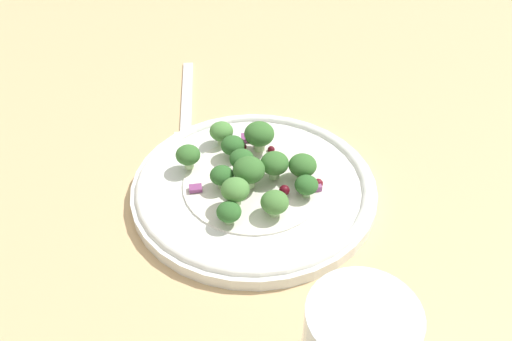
{
  "coord_description": "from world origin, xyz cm",
  "views": [
    {
      "loc": [
        25.24,
        -28.5,
        35.94
      ],
      "look_at": [
        -1.06,
        0.28,
        2.7
      ],
      "focal_mm": 38.75,
      "sensor_mm": 36.0,
      "label": 1
    }
  ],
  "objects_px": {
    "plate": "(256,185)",
    "broccoli_floret_0": "(259,135)",
    "broccoli_floret_2": "(188,155)",
    "fork": "(186,108)",
    "broccoli_floret_1": "(233,146)"
  },
  "relations": [
    {
      "from": "broccoli_floret_1",
      "to": "plate",
      "type": "bearing_deg",
      "value": -14.76
    },
    {
      "from": "broccoli_floret_2",
      "to": "fork",
      "type": "distance_m",
      "value": 0.12
    },
    {
      "from": "plate",
      "to": "broccoli_floret_2",
      "type": "height_order",
      "value": "broccoli_floret_2"
    },
    {
      "from": "plate",
      "to": "broccoli_floret_1",
      "type": "height_order",
      "value": "broccoli_floret_1"
    },
    {
      "from": "plate",
      "to": "fork",
      "type": "bearing_deg",
      "value": 162.36
    },
    {
      "from": "plate",
      "to": "fork",
      "type": "distance_m",
      "value": 0.16
    },
    {
      "from": "broccoli_floret_2",
      "to": "broccoli_floret_1",
      "type": "bearing_deg",
      "value": 63.6
    },
    {
      "from": "broccoli_floret_2",
      "to": "fork",
      "type": "relative_size",
      "value": 0.16
    },
    {
      "from": "plate",
      "to": "broccoli_floret_0",
      "type": "bearing_deg",
      "value": 128.36
    },
    {
      "from": "broccoli_floret_0",
      "to": "broccoli_floret_1",
      "type": "relative_size",
      "value": 1.27
    },
    {
      "from": "plate",
      "to": "broccoli_floret_1",
      "type": "xyz_separation_m",
      "value": [
        -0.04,
        0.01,
        0.02
      ]
    },
    {
      "from": "broccoli_floret_1",
      "to": "fork",
      "type": "relative_size",
      "value": 0.16
    },
    {
      "from": "broccoli_floret_2",
      "to": "broccoli_floret_0",
      "type": "bearing_deg",
      "value": 63.58
    },
    {
      "from": "plate",
      "to": "broccoli_floret_1",
      "type": "relative_size",
      "value": 9.76
    },
    {
      "from": "fork",
      "to": "broccoli_floret_1",
      "type": "bearing_deg",
      "value": -18.66
    }
  ]
}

